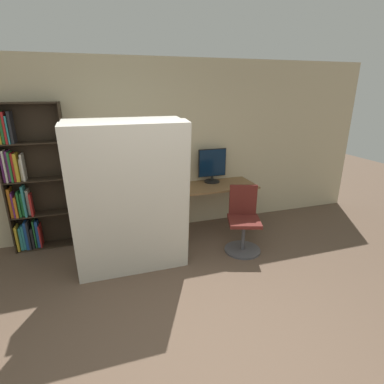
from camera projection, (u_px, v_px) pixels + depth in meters
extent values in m
plane|color=brown|center=(207.00, 380.00, 2.44)|extent=(16.00, 16.00, 0.00)
cube|color=#C6B793|center=(142.00, 150.00, 4.68)|extent=(8.00, 0.06, 2.70)
cube|color=brown|center=(216.00, 186.00, 4.88)|extent=(1.26, 0.64, 0.03)
cylinder|color=brown|center=(188.00, 218.00, 4.61)|extent=(0.05, 0.05, 0.74)
cylinder|color=brown|center=(254.00, 209.00, 4.93)|extent=(0.05, 0.05, 0.74)
cylinder|color=brown|center=(179.00, 206.00, 5.08)|extent=(0.05, 0.05, 0.74)
cylinder|color=brown|center=(239.00, 199.00, 5.41)|extent=(0.05, 0.05, 0.74)
cylinder|color=black|center=(212.00, 181.00, 5.03)|extent=(0.26, 0.26, 0.02)
cylinder|color=black|center=(212.00, 178.00, 5.01)|extent=(0.04, 0.04, 0.09)
cube|color=black|center=(212.00, 163.00, 4.93)|extent=(0.48, 0.02, 0.46)
cube|color=#0A1E38|center=(212.00, 163.00, 4.92)|extent=(0.46, 0.03, 0.44)
cylinder|color=#4C4C51|center=(242.00, 250.00, 4.39)|extent=(0.52, 0.52, 0.03)
cylinder|color=#4C4C51|center=(243.00, 236.00, 4.31)|extent=(0.05, 0.05, 0.42)
cube|color=#591E19|center=(244.00, 221.00, 4.24)|extent=(0.56, 0.56, 0.05)
cube|color=#591E19|center=(243.00, 200.00, 4.34)|extent=(0.39, 0.16, 0.45)
cube|color=#2D2319|center=(4.00, 182.00, 4.08)|extent=(0.02, 0.27, 2.09)
cube|color=#2D2319|center=(69.00, 177.00, 4.32)|extent=(0.02, 0.27, 2.09)
cube|color=#2D2319|center=(39.00, 177.00, 4.31)|extent=(0.84, 0.02, 2.09)
cube|color=#2D2319|center=(49.00, 245.00, 4.54)|extent=(0.81, 0.23, 0.02)
cube|color=#2D2319|center=(43.00, 213.00, 4.37)|extent=(0.81, 0.23, 0.02)
cube|color=#2D2319|center=(37.00, 180.00, 4.20)|extent=(0.81, 0.23, 0.02)
cube|color=#2D2319|center=(31.00, 143.00, 4.03)|extent=(0.81, 0.23, 0.02)
cube|color=#2D2319|center=(24.00, 103.00, 3.86)|extent=(0.81, 0.23, 0.02)
cube|color=gold|center=(18.00, 237.00, 4.34)|extent=(0.03, 0.18, 0.38)
cube|color=teal|center=(22.00, 237.00, 4.38)|extent=(0.04, 0.18, 0.34)
cube|color=teal|center=(25.00, 236.00, 4.40)|extent=(0.03, 0.18, 0.36)
cube|color=#1E4C9E|center=(27.00, 235.00, 4.37)|extent=(0.04, 0.16, 0.42)
cube|color=#232328|center=(29.00, 235.00, 4.36)|extent=(0.03, 0.14, 0.43)
cube|color=#232328|center=(33.00, 237.00, 4.42)|extent=(0.03, 0.17, 0.31)
cube|color=#287A38|center=(35.00, 233.00, 4.43)|extent=(0.02, 0.17, 0.42)
cube|color=#1E4C9E|center=(38.00, 233.00, 4.43)|extent=(0.04, 0.13, 0.41)
cube|color=red|center=(41.00, 235.00, 4.46)|extent=(0.02, 0.19, 0.34)
cube|color=orange|center=(11.00, 202.00, 4.19)|extent=(0.03, 0.18, 0.42)
cube|color=#7A2D84|center=(14.00, 205.00, 4.18)|extent=(0.02, 0.15, 0.36)
cube|color=orange|center=(17.00, 207.00, 4.19)|extent=(0.03, 0.13, 0.30)
cube|color=#287A38|center=(20.00, 204.00, 4.21)|extent=(0.02, 0.14, 0.36)
cube|color=#287A38|center=(23.00, 203.00, 4.26)|extent=(0.03, 0.18, 0.34)
cube|color=teal|center=(25.00, 201.00, 4.22)|extent=(0.03, 0.18, 0.45)
cube|color=silver|center=(29.00, 202.00, 4.28)|extent=(0.03, 0.15, 0.37)
cube|color=red|center=(32.00, 204.00, 4.24)|extent=(0.03, 0.13, 0.33)
cube|color=#7A2D84|center=(4.00, 167.00, 4.03)|extent=(0.03, 0.18, 0.41)
cube|color=silver|center=(6.00, 166.00, 3.99)|extent=(0.02, 0.14, 0.43)
cube|color=#7A2D84|center=(9.00, 166.00, 4.06)|extent=(0.03, 0.18, 0.42)
cube|color=#287A38|center=(11.00, 166.00, 4.04)|extent=(0.03, 0.18, 0.41)
cube|color=red|center=(14.00, 167.00, 4.05)|extent=(0.03, 0.16, 0.39)
cube|color=gold|center=(18.00, 167.00, 4.07)|extent=(0.04, 0.19, 0.38)
cube|color=silver|center=(22.00, 169.00, 4.12)|extent=(0.02, 0.16, 0.30)
cube|color=silver|center=(23.00, 167.00, 4.09)|extent=(0.03, 0.17, 0.37)
cube|color=#287A38|center=(2.00, 127.00, 3.86)|extent=(0.03, 0.14, 0.42)
cube|color=red|center=(5.00, 128.00, 3.85)|extent=(0.03, 0.13, 0.41)
cube|color=teal|center=(8.00, 130.00, 3.87)|extent=(0.02, 0.14, 0.35)
cube|color=#232328|center=(12.00, 127.00, 3.90)|extent=(0.03, 0.19, 0.41)
cube|color=beige|center=(131.00, 203.00, 3.55)|extent=(1.37, 0.43, 1.93)
cube|color=beige|center=(186.00, 197.00, 3.74)|extent=(0.01, 0.43, 1.89)
cube|color=beige|center=(128.00, 194.00, 3.87)|extent=(1.37, 0.37, 1.92)
cube|color=beige|center=(178.00, 189.00, 4.07)|extent=(0.01, 0.37, 1.89)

